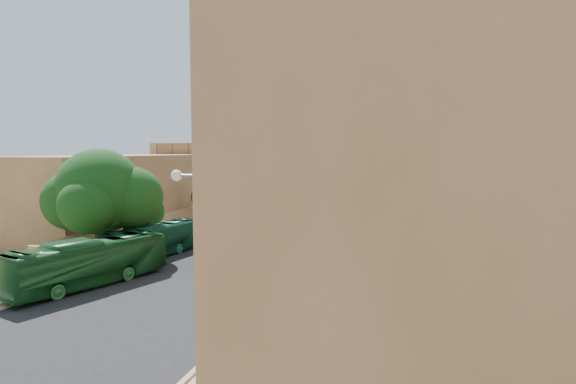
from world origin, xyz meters
The scene contains 36 objects.
ground centered at (0.00, 0.00, 0.00)m, with size 260.00×260.00×0.00m, color brown.
road_surface centered at (0.00, 30.00, 0.01)m, with size 14.00×140.00×0.01m, color black.
sidewalk_east centered at (9.50, 30.00, 0.01)m, with size 5.00×140.00×0.01m, color #977E63.
sidewalk_west centered at (-9.50, 30.00, 0.01)m, with size 5.00×140.00×0.01m, color #977E63.
kerb_east centered at (7.00, 30.00, 0.06)m, with size 0.25×140.00×0.12m, color #977E63.
kerb_west centered at (-7.00, 30.00, 0.06)m, with size 0.25×140.00×0.12m, color #977E63.
townhouse_a centered at (15.95, -3.00, 6.41)m, with size 9.00×14.00×16.40m.
townhouse_b centered at (15.95, 11.00, 5.66)m, with size 9.00×14.00×14.90m.
townhouse_c centered at (15.95, 25.00, 6.91)m, with size 9.00×14.00×17.40m.
townhouse_d centered at (15.95, 39.00, 6.16)m, with size 9.00×14.00×15.90m.
corner_block centered at (16.50, -16.50, 7.91)m, with size 9.20×10.20×15.70m.
west_wall centered at (-12.50, 20.00, 0.90)m, with size 1.00×40.00×1.80m, color #A27449.
west_building_low centered at (-18.00, 18.00, 4.20)m, with size 10.00×28.00×8.40m, color olive.
west_building_mid centered at (-18.00, 44.00, 5.00)m, with size 10.00×22.00×10.00m, color #AC7B4E.
church centered at (0.00, 78.61, 9.52)m, with size 28.00×22.50×36.30m.
ficus_tree centered at (-9.42, 4.01, 5.40)m, with size 9.14×8.41×9.14m.
street_tree_a centered at (-10.00, 12.00, 2.96)m, with size 2.88×2.88×4.43m.
street_tree_b centered at (-10.00, 24.00, 3.30)m, with size 3.21×3.21×4.93m.
street_tree_c centered at (-10.00, 36.00, 3.61)m, with size 3.50×3.50×5.39m.
street_tree_d centered at (-10.00, 48.00, 3.71)m, with size 3.60×3.60×5.54m.
streetlamp centered at (7.72, -12.00, 5.20)m, with size 2.11×0.44×8.22m.
red_truck centered at (-0.34, 6.17, 1.49)m, with size 3.41×6.09×3.38m.
olive_pickup centered at (6.50, 22.52, 1.02)m, with size 3.94×5.51×2.09m.
bus_green_south centered at (-5.53, -2.49, 1.56)m, with size 2.63×11.23×3.13m, color #154D20.
bus_green_north centered at (-6.10, 6.30, 1.42)m, with size 2.38×10.17×2.83m, color #105134.
bus_red_east centered at (4.59, 15.29, 1.22)m, with size 2.05×8.77×2.44m, color maroon.
bus_cream_east centered at (4.63, 33.81, 1.40)m, with size 2.35×10.03×2.79m, color beige.
car_blue_a centered at (-3.96, 13.58, 0.57)m, with size 1.35×3.37×1.15m, color teal.
car_white_a centered at (-4.75, 28.43, 0.62)m, with size 1.31×3.75×1.24m, color silver.
car_cream centered at (4.49, 24.76, 0.71)m, with size 2.35×5.09×1.41m, color #BEA68E.
car_dkblue centered at (-1.53, 42.32, 0.65)m, with size 1.83×4.50×1.31m, color navy.
car_white_b centered at (0.97, 35.22, 0.58)m, with size 1.36×3.39×1.15m, color silver.
car_blue_b centered at (-2.90, 56.03, 0.72)m, with size 1.53×4.39×1.45m, color teal.
pedestrian_a centered at (7.50, 12.46, 0.81)m, with size 0.59×0.39×1.63m, color #2A272E.
pedestrian_b centered at (8.39, -6.98, 0.97)m, with size 0.94×0.73×1.93m, color #2C2923.
pedestrian_c centered at (7.65, 9.43, 0.91)m, with size 1.07×0.44×1.82m, color #2D2D31.
Camera 1 is at (15.84, -28.92, 9.00)m, focal length 30.00 mm.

